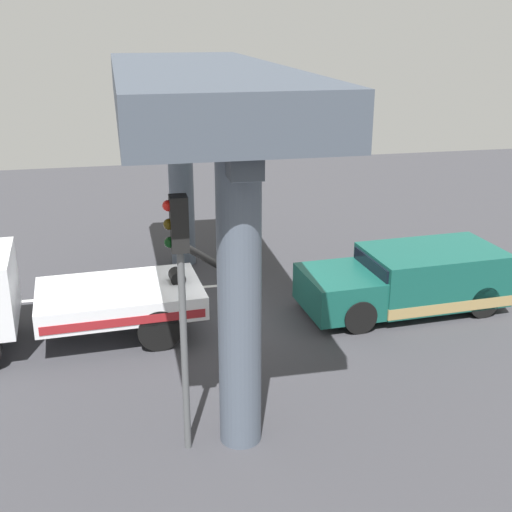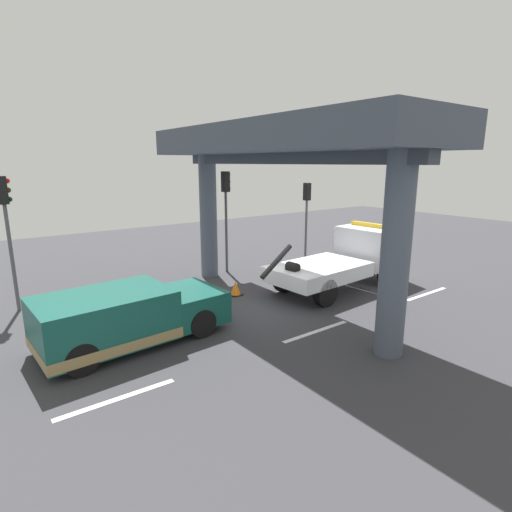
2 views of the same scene
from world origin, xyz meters
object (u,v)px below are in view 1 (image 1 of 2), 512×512
object	(u,v)px
traffic_light_far	(180,272)
towed_van_green	(411,280)
traffic_cone_orange	(241,347)
tow_truck_white	(34,296)

from	to	relation	value
traffic_light_far	towed_van_green	bearing A→B (deg)	-143.01
traffic_light_far	traffic_cone_orange	distance (m)	4.62
towed_van_green	traffic_cone_orange	distance (m)	5.16
traffic_light_far	traffic_cone_orange	bearing A→B (deg)	-117.15
traffic_cone_orange	traffic_light_far	bearing A→B (deg)	62.85
towed_van_green	traffic_cone_orange	xyz separation A→B (m)	(4.82, 1.75, -0.52)
traffic_light_far	tow_truck_white	bearing A→B (deg)	-58.26
tow_truck_white	towed_van_green	world-z (taller)	tow_truck_white
tow_truck_white	traffic_cone_orange	xyz separation A→B (m)	(-4.52, 1.70, -0.94)
towed_van_green	traffic_cone_orange	size ratio (longest dim) A/B	9.65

